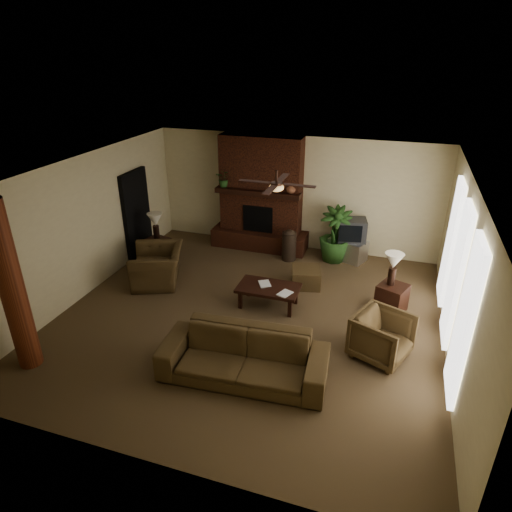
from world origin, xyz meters
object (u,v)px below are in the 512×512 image
(ottoman, at_px, (306,277))
(side_table_right, at_px, (392,298))
(tv_stand, at_px, (348,249))
(side_table_left, at_px, (158,250))
(armchair_right, at_px, (382,335))
(sofa, at_px, (244,350))
(lamp_right, at_px, (394,263))
(floor_vase, at_px, (289,243))
(coffee_table, at_px, (269,289))
(log_column, at_px, (12,288))
(floor_plant, at_px, (334,246))
(lamp_left, at_px, (155,222))
(armchair_left, at_px, (157,260))

(ottoman, height_order, side_table_right, side_table_right)
(tv_stand, relative_size, side_table_right, 1.55)
(side_table_left, distance_m, side_table_right, 5.46)
(tv_stand, bearing_deg, armchair_right, -52.15)
(sofa, relative_size, lamp_right, 3.94)
(side_table_left, bearing_deg, tv_stand, 19.23)
(tv_stand, height_order, side_table_left, side_table_left)
(floor_vase, bearing_deg, side_table_left, -161.07)
(ottoman, relative_size, floor_vase, 0.78)
(coffee_table, xyz_separation_m, ottoman, (0.53, 1.04, -0.17))
(coffee_table, distance_m, ottoman, 1.18)
(log_column, xyz_separation_m, tv_stand, (4.38, 5.55, -1.15))
(coffee_table, relative_size, ottoman, 2.00)
(floor_plant, distance_m, lamp_right, 2.41)
(log_column, relative_size, side_table_left, 5.09)
(lamp_left, bearing_deg, log_column, -91.27)
(armchair_right, height_order, side_table_right, armchair_right)
(armchair_left, distance_m, tv_stand, 4.50)
(ottoman, distance_m, floor_vase, 1.34)
(side_table_right, bearing_deg, armchair_left, -175.77)
(log_column, height_order, ottoman, log_column)
(floor_vase, bearing_deg, ottoman, -59.63)
(lamp_left, bearing_deg, coffee_table, -20.47)
(ottoman, bearing_deg, floor_vase, 120.37)
(log_column, xyz_separation_m, side_table_right, (5.50, 3.46, -1.12))
(log_column, height_order, armchair_right, log_column)
(tv_stand, height_order, floor_plant, floor_plant)
(coffee_table, height_order, floor_vase, floor_vase)
(floor_vase, bearing_deg, armchair_left, -140.98)
(coffee_table, distance_m, lamp_right, 2.42)
(side_table_right, bearing_deg, floor_plant, 126.64)
(log_column, distance_m, tv_stand, 7.16)
(sofa, relative_size, tv_stand, 3.01)
(sofa, relative_size, ottoman, 4.27)
(armchair_left, relative_size, floor_vase, 1.54)
(log_column, bearing_deg, armchair_right, 19.73)
(tv_stand, relative_size, lamp_right, 1.31)
(floor_vase, xyz_separation_m, side_table_right, (2.45, -1.60, -0.16))
(log_column, relative_size, floor_plant, 2.12)
(log_column, height_order, tv_stand, log_column)
(ottoman, bearing_deg, coffee_table, -116.99)
(tv_stand, distance_m, floor_plant, 0.37)
(side_table_left, bearing_deg, side_table_right, -6.14)
(side_table_left, xyz_separation_m, lamp_left, (0.02, -0.01, 0.73))
(log_column, height_order, side_table_left, log_column)
(floor_vase, distance_m, lamp_left, 3.18)
(log_column, distance_m, ottoman, 5.53)
(armchair_left, bearing_deg, side_table_right, 72.22)
(coffee_table, relative_size, tv_stand, 1.41)
(armchair_right, relative_size, side_table_right, 1.57)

